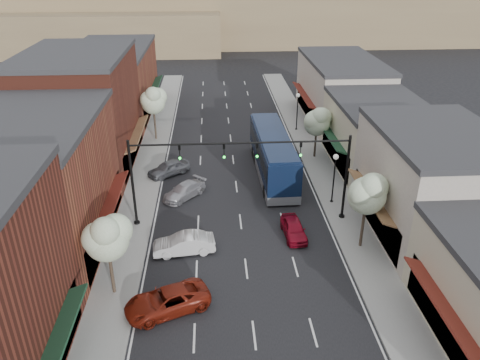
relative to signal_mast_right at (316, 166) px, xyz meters
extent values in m
plane|color=black|center=(-5.62, -8.00, -4.62)|extent=(160.00, 160.00, 0.00)
cube|color=gray|center=(-14.02, 10.50, -4.55)|extent=(2.80, 73.00, 0.15)
cube|color=gray|center=(2.78, 10.50, -4.55)|extent=(2.80, 73.00, 0.15)
cube|color=gray|center=(-12.62, 10.50, -4.55)|extent=(0.25, 73.00, 0.17)
cube|color=gray|center=(1.38, 10.50, -4.55)|extent=(0.25, 73.00, 0.17)
cube|color=#173B25|center=(-14.92, -16.00, -1.52)|extent=(1.07, 9.80, 0.49)
cube|color=brown|center=(-19.92, -2.00, -0.12)|extent=(9.00, 14.00, 9.00)
cube|color=#2D2D30|center=(-19.92, -2.00, 4.58)|extent=(9.20, 14.10, 0.40)
cube|color=black|center=(-15.72, -2.00, -3.02)|extent=(0.60, 11.90, 2.60)
cube|color=maroon|center=(-14.92, -2.00, -1.52)|extent=(1.07, 9.80, 0.49)
cube|color=maroon|center=(-19.92, 12.00, 0.63)|extent=(9.00, 14.00, 10.50)
cube|color=#2D2D30|center=(-19.92, 12.00, 6.08)|extent=(9.20, 14.10, 0.40)
cube|color=black|center=(-15.72, 12.00, -3.02)|extent=(0.60, 11.90, 2.60)
cube|color=brown|center=(-14.92, 12.00, -1.52)|extent=(1.07, 9.80, 0.49)
cube|color=brown|center=(-19.92, 28.00, -0.62)|extent=(9.00, 18.00, 8.00)
cube|color=#2D2D30|center=(-19.92, 28.00, 3.58)|extent=(9.20, 18.10, 0.40)
cube|color=black|center=(-15.72, 28.00, -3.02)|extent=(0.60, 15.30, 2.60)
cube|color=#173B25|center=(-14.92, 28.00, -1.52)|extent=(1.07, 12.60, 0.49)
cube|color=black|center=(4.48, -14.00, -3.02)|extent=(0.60, 10.20, 2.60)
cube|color=maroon|center=(3.68, -14.00, -1.52)|extent=(1.07, 8.40, 0.49)
cube|color=#B5A89B|center=(8.18, -2.00, -0.87)|extent=(8.00, 12.00, 7.50)
cube|color=#2D2D30|center=(8.18, -2.00, 3.08)|extent=(8.20, 12.10, 0.40)
cube|color=black|center=(4.48, -2.00, -3.02)|extent=(0.60, 10.20, 2.60)
cube|color=brown|center=(3.68, -2.00, -1.52)|extent=(1.07, 8.40, 0.49)
cube|color=#B9B193|center=(8.18, 10.00, -1.62)|extent=(8.00, 12.00, 6.00)
cube|color=#2D2D30|center=(8.18, 10.00, 1.58)|extent=(8.20, 12.10, 0.40)
cube|color=black|center=(4.48, 10.00, -3.02)|extent=(0.60, 10.20, 2.60)
cube|color=#173B25|center=(3.68, 10.00, -1.52)|extent=(1.07, 8.40, 0.49)
cube|color=#B5A89B|center=(8.18, 24.00, -1.12)|extent=(8.00, 16.00, 7.00)
cube|color=#2D2D30|center=(8.18, 24.00, 2.58)|extent=(8.20, 16.10, 0.40)
cube|color=black|center=(4.48, 24.00, -3.02)|extent=(0.60, 13.60, 2.60)
cube|color=maroon|center=(3.68, 24.00, -1.52)|extent=(1.07, 11.20, 0.49)
cube|color=#7A6647|center=(-5.62, 82.00, 1.38)|extent=(120.00, 30.00, 12.00)
cube|color=#7A6647|center=(-30.62, 70.00, -0.62)|extent=(50.00, 20.00, 8.00)
cylinder|color=black|center=(2.38, 0.00, -4.47)|extent=(0.44, 0.44, 0.30)
cylinder|color=black|center=(2.38, 0.00, -1.12)|extent=(0.20, 0.20, 7.00)
cylinder|color=black|center=(-1.62, 0.00, 1.98)|extent=(8.00, 0.14, 0.14)
imported|color=black|center=(-1.22, 0.00, 1.38)|extent=(0.18, 0.46, 1.10)
sphere|color=#19E533|center=(-1.22, -0.12, 0.96)|extent=(0.18, 0.18, 0.18)
imported|color=black|center=(-4.42, 0.00, 1.38)|extent=(0.18, 0.46, 1.10)
sphere|color=#19E533|center=(-4.42, -0.12, 0.96)|extent=(0.18, 0.18, 0.18)
cylinder|color=black|center=(-13.62, 0.00, -4.47)|extent=(0.44, 0.44, 0.30)
cylinder|color=black|center=(-13.62, 0.00, -1.12)|extent=(0.20, 0.20, 7.00)
cylinder|color=black|center=(-9.62, 0.00, 1.98)|extent=(8.00, 0.14, 0.14)
imported|color=black|center=(-10.02, 0.00, 1.38)|extent=(0.18, 0.46, 1.10)
sphere|color=#19E533|center=(-10.02, -0.12, 0.96)|extent=(0.18, 0.18, 0.18)
imported|color=black|center=(-6.82, 0.00, 1.38)|extent=(0.18, 0.46, 1.10)
sphere|color=#19E533|center=(-6.82, -0.12, 0.96)|extent=(0.18, 0.18, 0.18)
cylinder|color=#47382B|center=(2.68, -4.00, -2.77)|extent=(0.20, 0.20, 3.71)
sphere|color=#9DB88E|center=(2.68, -4.00, -0.45)|extent=(2.60, 2.60, 2.60)
sphere|color=#9DB88E|center=(3.18, -3.70, 0.02)|extent=(2.00, 2.00, 2.00)
sphere|color=#9DB88E|center=(2.28, -4.30, -0.10)|extent=(1.90, 1.90, 1.90)
sphere|color=#9DB88E|center=(2.78, -4.50, 0.48)|extent=(1.70, 1.70, 1.70)
cylinder|color=#47382B|center=(2.68, 12.00, -2.96)|extent=(0.20, 0.20, 3.33)
sphere|color=#9DB88E|center=(2.68, 12.00, -0.88)|extent=(2.60, 2.60, 2.60)
sphere|color=#9DB88E|center=(3.18, 12.30, -0.46)|extent=(2.00, 2.00, 2.00)
sphere|color=#9DB88E|center=(2.28, 11.70, -0.57)|extent=(1.90, 1.90, 1.90)
sphere|color=#9DB88E|center=(2.78, 11.50, -0.05)|extent=(1.70, 1.70, 1.70)
cylinder|color=#47382B|center=(-13.92, -8.00, -2.86)|extent=(0.20, 0.20, 3.52)
sphere|color=#9DB88E|center=(-13.92, -8.00, -0.66)|extent=(2.60, 2.60, 2.60)
sphere|color=#9DB88E|center=(-13.42, -7.70, -0.22)|extent=(2.00, 2.00, 2.00)
sphere|color=#9DB88E|center=(-14.32, -8.30, -0.33)|extent=(1.90, 1.90, 1.90)
sphere|color=#9DB88E|center=(-13.82, -8.50, 0.22)|extent=(1.70, 1.70, 1.70)
cylinder|color=#47382B|center=(-13.92, 18.00, -2.70)|extent=(0.20, 0.20, 3.84)
sphere|color=#9DB88E|center=(-13.92, 18.00, -0.30)|extent=(2.60, 2.60, 2.60)
sphere|color=#9DB88E|center=(-13.42, 18.30, 0.18)|extent=(2.00, 2.00, 2.00)
sphere|color=#9DB88E|center=(-14.32, 17.70, 0.06)|extent=(1.90, 1.90, 1.90)
sphere|color=#9DB88E|center=(-13.82, 17.50, 0.66)|extent=(1.70, 1.70, 1.70)
cylinder|color=black|center=(2.18, 2.50, -4.52)|extent=(0.28, 0.28, 0.20)
cylinder|color=black|center=(2.18, 2.50, -2.62)|extent=(0.12, 0.12, 4.00)
sphere|color=white|center=(2.18, 2.50, -0.40)|extent=(0.44, 0.44, 0.44)
cylinder|color=black|center=(2.18, 20.00, -4.52)|extent=(0.28, 0.28, 0.20)
cylinder|color=black|center=(2.18, 20.00, -2.62)|extent=(0.12, 0.12, 4.00)
sphere|color=white|center=(2.18, 20.00, -0.40)|extent=(0.44, 0.44, 0.44)
cube|color=#0D1934|center=(-2.09, 8.43, -2.51)|extent=(3.16, 13.03, 3.33)
cube|color=#595B60|center=(-2.09, 8.43, -4.03)|extent=(3.18, 13.05, 0.76)
cube|color=black|center=(-2.09, 8.43, -2.03)|extent=(3.19, 12.00, 1.19)
cube|color=#0D1934|center=(-2.09, 8.43, -0.79)|extent=(2.92, 12.51, 0.27)
cube|color=black|center=(-1.92, 2.00, -1.81)|extent=(2.25, 0.14, 1.30)
cylinder|color=black|center=(-3.24, 3.86, -4.06)|extent=(0.38, 1.13, 1.12)
cylinder|color=black|center=(-0.69, 3.93, -4.06)|extent=(0.38, 1.13, 1.12)
cylinder|color=black|center=(-3.48, 12.49, -4.06)|extent=(0.38, 1.13, 1.12)
cylinder|color=black|center=(-0.93, 12.56, -4.06)|extent=(0.38, 1.13, 1.12)
cylinder|color=black|center=(-3.44, 10.98, -4.06)|extent=(0.38, 1.13, 1.12)
cylinder|color=black|center=(-0.89, 11.05, -4.06)|extent=(0.38, 1.13, 1.12)
imported|color=maroon|center=(-1.83, -2.26, -3.98)|extent=(1.73, 3.83, 1.28)
imported|color=maroon|center=(-10.53, -9.68, -3.93)|extent=(5.48, 4.01, 1.38)
imported|color=silver|center=(-9.82, -3.88, -3.91)|extent=(4.45, 2.00, 1.42)
imported|color=#AAA9AF|center=(-10.16, 4.32, -4.01)|extent=(4.08, 4.29, 1.22)
imported|color=#56585E|center=(-11.82, 8.82, -3.93)|extent=(4.24, 3.79, 1.39)
camera|label=1|loc=(-7.59, -31.22, 14.52)|focal=35.00mm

